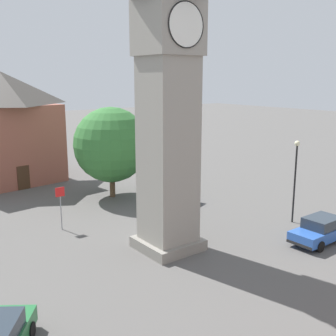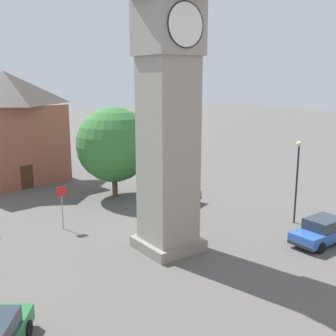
% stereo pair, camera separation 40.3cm
% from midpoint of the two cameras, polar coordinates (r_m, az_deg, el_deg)
% --- Properties ---
extents(ground_plane, '(200.00, 200.00, 0.00)m').
position_cam_midpoint_polar(ground_plane, '(24.12, -0.49, -11.00)').
color(ground_plane, '#565451').
extents(clock_tower, '(3.87, 3.87, 19.26)m').
position_cam_midpoint_polar(clock_tower, '(22.22, -0.54, 16.66)').
color(clock_tower, gray).
rests_on(clock_tower, ground).
extents(car_blue_kerb, '(4.15, 1.86, 1.53)m').
position_cam_midpoint_polar(car_blue_kerb, '(26.20, 19.90, -8.05)').
color(car_blue_kerb, '#2D5BB7').
rests_on(car_blue_kerb, ground).
extents(car_red_corner, '(3.13, 4.46, 1.53)m').
position_cam_midpoint_polar(car_red_corner, '(32.70, 0.05, -3.27)').
color(car_red_corner, '#2D5BB7').
rests_on(car_red_corner, ground).
extents(tree, '(6.04, 6.04, 7.34)m').
position_cam_midpoint_polar(tree, '(33.46, -8.19, 3.19)').
color(tree, brown).
rests_on(tree, ground).
extents(building_terrace_right, '(10.18, 8.16, 10.19)m').
position_cam_midpoint_polar(building_terrace_right, '(40.56, -22.06, 5.27)').
color(building_terrace_right, '#995142').
rests_on(building_terrace_right, ground).
extents(lamp_post, '(0.36, 0.36, 5.57)m').
position_cam_midpoint_polar(lamp_post, '(28.40, 16.82, -0.16)').
color(lamp_post, black).
rests_on(lamp_post, ground).
extents(road_sign, '(0.60, 0.07, 2.80)m').
position_cam_midpoint_polar(road_sign, '(27.23, -15.04, -4.43)').
color(road_sign, gray).
rests_on(road_sign, ground).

